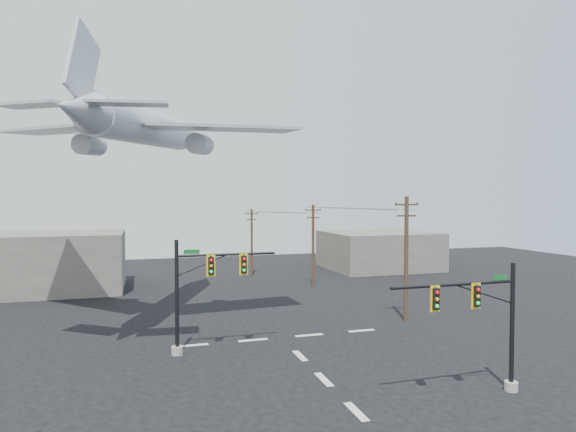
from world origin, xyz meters
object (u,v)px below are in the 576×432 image
object	(u,v)px
utility_pole_a	(406,256)
airliner	(146,128)
signal_mast_far	(199,292)
signal_mast_near	(487,324)
utility_pole_c	(252,241)
utility_pole_b	(313,244)

from	to	relation	value
utility_pole_a	airliner	world-z (taller)	airliner
signal_mast_far	signal_mast_near	bearing A→B (deg)	-39.72
utility_pole_a	airliner	size ratio (longest dim) A/B	0.40
airliner	utility_pole_c	bearing A→B (deg)	-11.56
utility_pole_c	signal_mast_near	bearing A→B (deg)	-91.17
airliner	utility_pole_a	bearing A→B (deg)	-84.98
utility_pole_c	utility_pole_b	bearing A→B (deg)	-69.08
signal_mast_far	utility_pole_c	world-z (taller)	utility_pole_c
utility_pole_b	airliner	size ratio (longest dim) A/B	0.37
signal_mast_near	utility_pole_a	size ratio (longest dim) A/B	0.72
signal_mast_far	utility_pole_a	world-z (taller)	utility_pole_a
signal_mast_near	utility_pole_a	bearing A→B (deg)	74.88
signal_mast_near	utility_pole_a	xyz separation A→B (m)	(3.71, 13.72, 1.61)
utility_pole_c	airliner	world-z (taller)	airliner
utility_pole_b	signal_mast_far	bearing A→B (deg)	-124.53
utility_pole_a	signal_mast_near	bearing A→B (deg)	-98.42
signal_mast_far	utility_pole_b	world-z (taller)	utility_pole_b
signal_mast_near	utility_pole_a	distance (m)	14.30
utility_pole_a	utility_pole_b	bearing A→B (deg)	103.51
signal_mast_near	airliner	xyz separation A→B (m)	(-15.60, 19.21, 11.47)
utility_pole_a	airliner	xyz separation A→B (m)	(-19.30, 5.49, 9.86)
utility_pole_a	airliner	distance (m)	22.36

